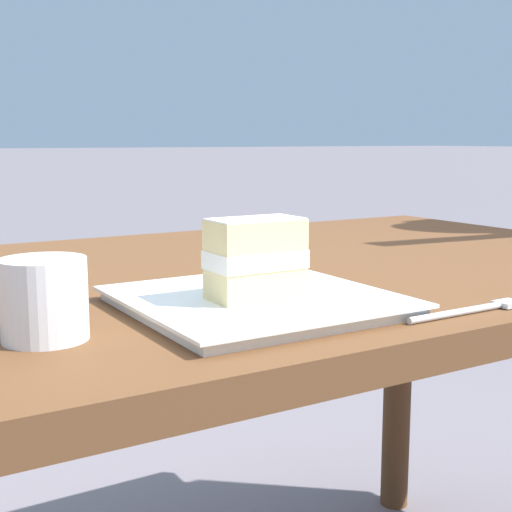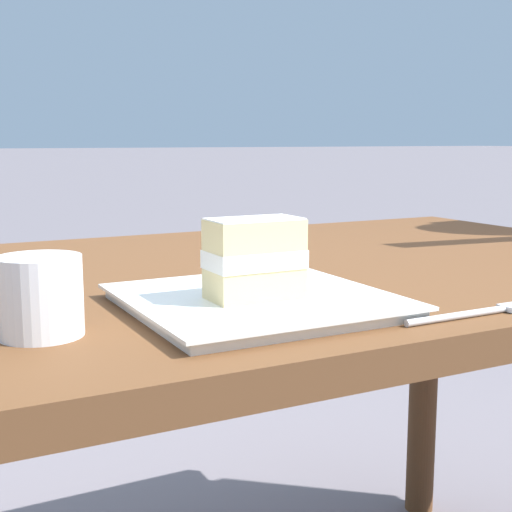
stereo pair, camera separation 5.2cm
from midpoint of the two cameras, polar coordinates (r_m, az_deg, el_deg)
name	(u,v)px [view 2 (the right image)]	position (r m, az deg, el deg)	size (l,w,h in m)	color
patio_table	(191,334)	(1.06, -3.84, -6.22)	(1.68, 0.87, 0.75)	brown
dessert_plate	(256,301)	(0.82, 1.80, -3.65)	(0.29, 0.29, 0.02)	white
cake_slice	(255,258)	(0.80, 1.75, -0.20)	(0.11, 0.07, 0.09)	#EAD18C
dessert_fork	(476,313)	(0.83, 18.85, -4.33)	(0.17, 0.02, 0.01)	silver
coffee_cup	(40,295)	(0.73, -14.89, -3.04)	(0.08, 0.08, 0.08)	white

